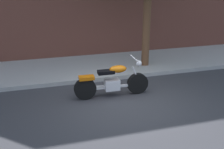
% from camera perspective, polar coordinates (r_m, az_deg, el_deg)
% --- Properties ---
extents(ground_plane, '(60.00, 60.00, 0.00)m').
position_cam_1_polar(ground_plane, '(7.77, 3.07, -5.96)').
color(ground_plane, '#38383D').
extents(sidewalk, '(18.35, 2.82, 0.14)m').
position_cam_1_polar(sidewalk, '(10.57, -2.47, 1.79)').
color(sidewalk, '#ACACAC').
rests_on(sidewalk, ground).
extents(motorcycle, '(2.25, 0.70, 1.14)m').
position_cam_1_polar(motorcycle, '(7.99, -0.02, -1.58)').
color(motorcycle, black).
rests_on(motorcycle, ground).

